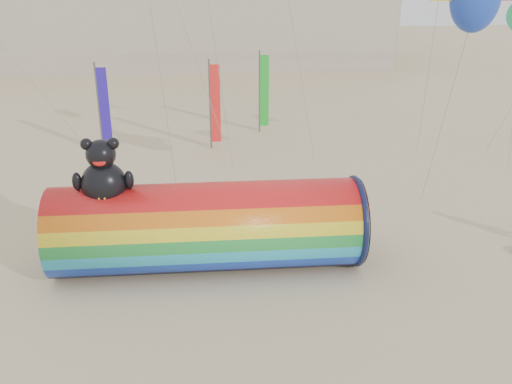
{
  "coord_description": "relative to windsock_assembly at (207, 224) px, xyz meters",
  "views": [
    {
      "loc": [
        -1.28,
        -17.79,
        10.27
      ],
      "look_at": [
        0.5,
        1.5,
        2.4
      ],
      "focal_mm": 40.0,
      "sensor_mm": 36.0,
      "label": 1
    }
  ],
  "objects": [
    {
      "name": "ground",
      "position": [
        1.33,
        -0.45,
        -1.66
      ],
      "size": [
        160.0,
        160.0,
        0.0
      ],
      "primitive_type": "plane",
      "color": "#CCB58C",
      "rests_on": "ground"
    },
    {
      "name": "windsock_assembly",
      "position": [
        0.0,
        0.0,
        0.0
      ],
      "size": [
        10.84,
        3.3,
        5.0
      ],
      "color": "red",
      "rests_on": "ground"
    },
    {
      "name": "festival_banners",
      "position": [
        -0.41,
        15.01,
        0.98
      ],
      "size": [
        10.02,
        3.73,
        5.2
      ],
      "color": "#59595E",
      "rests_on": "ground"
    }
  ]
}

